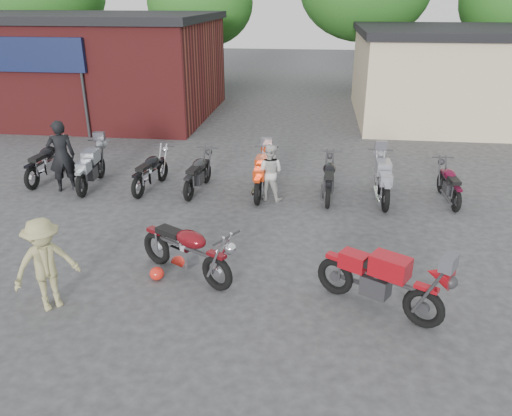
# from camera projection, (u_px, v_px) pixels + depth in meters

# --- Properties ---
(ground) EXTENTS (90.00, 90.00, 0.00)m
(ground) POSITION_uv_depth(u_px,v_px,m) (210.00, 292.00, 9.02)
(ground) COLOR #323234
(brick_building) EXTENTS (12.00, 8.00, 4.00)m
(brick_building) POSITION_uv_depth(u_px,v_px,m) (74.00, 68.00, 22.03)
(brick_building) COLOR maroon
(brick_building) RESTS_ON ground
(stucco_building) EXTENTS (10.00, 8.00, 3.50)m
(stucco_building) POSITION_uv_depth(u_px,v_px,m) (479.00, 78.00, 21.07)
(stucco_building) COLOR #C4AF8C
(stucco_building) RESTS_ON ground
(tree_0) EXTENTS (6.56, 6.56, 8.20)m
(tree_0) POSITION_uv_depth(u_px,v_px,m) (50.00, 11.00, 29.08)
(tree_0) COLOR #1D5917
(tree_0) RESTS_ON ground
(tree_1) EXTENTS (5.92, 5.92, 7.40)m
(tree_1) POSITION_uv_depth(u_px,v_px,m) (201.00, 20.00, 28.22)
(tree_1) COLOR #1D5917
(tree_1) RESTS_ON ground
(tree_2) EXTENTS (7.04, 7.04, 8.80)m
(tree_2) POSITION_uv_depth(u_px,v_px,m) (364.00, 7.00, 26.93)
(tree_2) COLOR #1D5917
(tree_2) RESTS_ON ground
(vintage_motorcycle) EXTENTS (2.25, 1.73, 1.27)m
(vintage_motorcycle) POSITION_uv_depth(u_px,v_px,m) (187.00, 247.00, 9.26)
(vintage_motorcycle) COLOR #5D0B11
(vintage_motorcycle) RESTS_ON ground
(sportbike) EXTENTS (2.27, 1.76, 1.28)m
(sportbike) POSITION_uv_depth(u_px,v_px,m) (381.00, 277.00, 8.26)
(sportbike) COLOR #A70D16
(sportbike) RESTS_ON ground
(helmet) EXTENTS (0.31, 0.31, 0.25)m
(helmet) POSITION_uv_depth(u_px,v_px,m) (157.00, 273.00, 9.38)
(helmet) COLOR red
(helmet) RESTS_ON ground
(person_dark) EXTENTS (0.85, 0.76, 1.94)m
(person_dark) POSITION_uv_depth(u_px,v_px,m) (62.00, 156.00, 13.39)
(person_dark) COLOR black
(person_dark) RESTS_ON ground
(person_light) EXTENTS (0.83, 0.71, 1.50)m
(person_light) POSITION_uv_depth(u_px,v_px,m) (270.00, 172.00, 12.86)
(person_light) COLOR beige
(person_light) RESTS_ON ground
(person_tan) EXTENTS (1.19, 1.19, 1.65)m
(person_tan) POSITION_uv_depth(u_px,v_px,m) (46.00, 265.00, 8.27)
(person_tan) COLOR #9A945F
(person_tan) RESTS_ON ground
(row_bike_0) EXTENTS (0.77, 2.10, 1.20)m
(row_bike_0) POSITION_uv_depth(u_px,v_px,m) (46.00, 160.00, 14.28)
(row_bike_0) COLOR black
(row_bike_0) RESTS_ON ground
(row_bike_1) EXTENTS (0.88, 2.15, 1.21)m
(row_bike_1) POSITION_uv_depth(u_px,v_px,m) (90.00, 166.00, 13.77)
(row_bike_1) COLOR gray
(row_bike_1) RESTS_ON ground
(row_bike_2) EXTENTS (0.95, 2.03, 1.13)m
(row_bike_2) POSITION_uv_depth(u_px,v_px,m) (151.00, 169.00, 13.63)
(row_bike_2) COLOR black
(row_bike_2) RESTS_ON ground
(row_bike_3) EXTENTS (0.85, 1.98, 1.11)m
(row_bike_3) POSITION_uv_depth(u_px,v_px,m) (198.00, 172.00, 13.48)
(row_bike_3) COLOR black
(row_bike_3) RESTS_ON ground
(row_bike_4) EXTENTS (0.74, 2.08, 1.19)m
(row_bike_4) POSITION_uv_depth(u_px,v_px,m) (262.00, 173.00, 13.27)
(row_bike_4) COLOR red
(row_bike_4) RESTS_ON ground
(row_bike_5) EXTENTS (0.70, 1.98, 1.14)m
(row_bike_5) POSITION_uv_depth(u_px,v_px,m) (329.00, 177.00, 13.06)
(row_bike_5) COLOR black
(row_bike_5) RESTS_ON ground
(row_bike_6) EXTENTS (0.71, 2.11, 1.22)m
(row_bike_6) POSITION_uv_depth(u_px,v_px,m) (383.00, 178.00, 12.87)
(row_bike_6) COLOR gray
(row_bike_6) RESTS_ON ground
(row_bike_7) EXTENTS (0.70, 1.85, 1.06)m
(row_bike_7) POSITION_uv_depth(u_px,v_px,m) (449.00, 182.00, 12.81)
(row_bike_7) COLOR #4D0920
(row_bike_7) RESTS_ON ground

